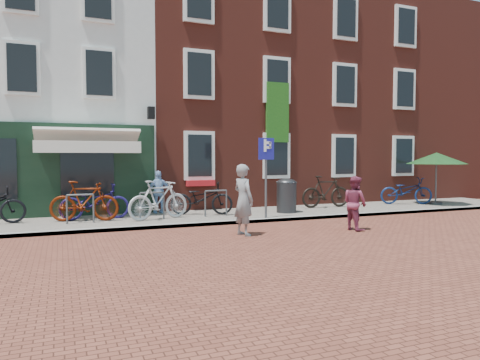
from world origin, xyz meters
name	(u,v)px	position (x,y,z in m)	size (l,w,h in m)	color
ground	(213,226)	(0.00, 0.00, 0.00)	(80.00, 80.00, 0.00)	brown
sidewalk	(228,216)	(1.00, 1.50, 0.05)	(24.00, 3.00, 0.10)	slate
building_stucco	(31,90)	(-5.00, 7.00, 4.50)	(8.00, 8.00, 9.00)	silver
building_brick_mid	(205,88)	(2.00, 7.00, 5.00)	(6.00, 8.00, 10.00)	maroon
building_brick_right	(321,95)	(8.00, 7.00, 5.00)	(6.00, 8.00, 10.00)	maroon
filler_right	(423,111)	(14.50, 7.00, 4.50)	(7.00, 8.00, 9.00)	maroon
litter_bin	(286,194)	(2.99, 1.21, 0.73)	(0.66, 0.66, 1.21)	#2D2D30
parking_sign	(266,164)	(1.78, 0.24, 1.75)	(0.50, 0.08, 2.43)	#4C4C4F
parasol	(437,156)	(9.66, 1.30, 1.98)	(2.26, 2.26, 2.13)	#4C4C4F
woman	(243,200)	(0.21, -1.74, 0.89)	(0.65, 0.43, 1.78)	gray
boy	(355,203)	(3.28, -2.13, 0.72)	(0.70, 0.55, 1.45)	#822F49
cafe_person	(159,192)	(-1.00, 2.60, 0.80)	(0.82, 0.34, 1.41)	#8AADDD
bicycle_1	(84,201)	(-3.38, 1.57, 0.68)	(0.55, 1.94, 1.17)	#541604
bicycle_2	(95,202)	(-3.07, 1.85, 0.63)	(0.70, 2.00, 1.05)	navy
bicycle_3	(159,200)	(-1.31, 1.15, 0.68)	(0.55, 1.94, 1.17)	#B7B6B9
bicycle_4	(202,198)	(0.19, 1.72, 0.63)	(0.70, 2.00, 1.05)	black
bicycle_5	(326,192)	(5.00, 1.93, 0.68)	(0.55, 1.94, 1.17)	black
bicycle_6	(406,191)	(8.57, 1.72, 0.63)	(0.70, 2.00, 1.05)	#0E214D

